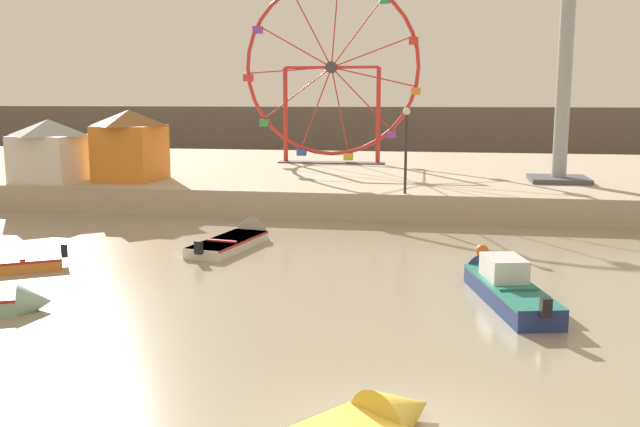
{
  "coord_description": "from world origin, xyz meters",
  "views": [
    {
      "loc": [
        0.52,
        -10.43,
        5.47
      ],
      "look_at": [
        -3.57,
        13.19,
        1.44
      ],
      "focal_mm": 39.67,
      "sensor_mm": 36.0,
      "label": 1
    }
  ],
  "objects_px": {
    "carnival_booth_white_ticket": "(50,149)",
    "promenade_lamp_near": "(406,137)",
    "motorboat_navy_blue": "(500,282)",
    "mooring_buoy_orange": "(482,251)",
    "carnival_booth_orange_canopy": "(130,144)",
    "ferris_wheel_red_frame": "(331,71)",
    "drop_tower_steel_tower": "(567,22)",
    "motorboat_white_red_stripe": "(242,238)"
  },
  "relations": [
    {
      "from": "carnival_booth_orange_canopy",
      "to": "mooring_buoy_orange",
      "type": "distance_m",
      "value": 19.41
    },
    {
      "from": "promenade_lamp_near",
      "to": "carnival_booth_white_ticket",
      "type": "bearing_deg",
      "value": 175.28
    },
    {
      "from": "ferris_wheel_red_frame",
      "to": "mooring_buoy_orange",
      "type": "height_order",
      "value": "ferris_wheel_red_frame"
    },
    {
      "from": "carnival_booth_white_ticket",
      "to": "promenade_lamp_near",
      "type": "distance_m",
      "value": 17.67
    },
    {
      "from": "motorboat_white_red_stripe",
      "to": "promenade_lamp_near",
      "type": "distance_m",
      "value": 8.86
    },
    {
      "from": "promenade_lamp_near",
      "to": "ferris_wheel_red_frame",
      "type": "bearing_deg",
      "value": 111.98
    },
    {
      "from": "motorboat_navy_blue",
      "to": "carnival_booth_white_ticket",
      "type": "bearing_deg",
      "value": 45.03
    },
    {
      "from": "ferris_wheel_red_frame",
      "to": "drop_tower_steel_tower",
      "type": "bearing_deg",
      "value": -31.16
    },
    {
      "from": "carnival_booth_orange_canopy",
      "to": "carnival_booth_white_ticket",
      "type": "bearing_deg",
      "value": -159.9
    },
    {
      "from": "motorboat_white_red_stripe",
      "to": "promenade_lamp_near",
      "type": "height_order",
      "value": "promenade_lamp_near"
    },
    {
      "from": "drop_tower_steel_tower",
      "to": "promenade_lamp_near",
      "type": "bearing_deg",
      "value": -142.5
    },
    {
      "from": "motorboat_white_red_stripe",
      "to": "carnival_booth_white_ticket",
      "type": "height_order",
      "value": "carnival_booth_white_ticket"
    },
    {
      "from": "carnival_booth_white_ticket",
      "to": "carnival_booth_orange_canopy",
      "type": "distance_m",
      "value": 3.89
    },
    {
      "from": "carnival_booth_orange_canopy",
      "to": "ferris_wheel_red_frame",
      "type": "bearing_deg",
      "value": 53.76
    },
    {
      "from": "carnival_booth_white_ticket",
      "to": "carnival_booth_orange_canopy",
      "type": "height_order",
      "value": "carnival_booth_orange_canopy"
    },
    {
      "from": "carnival_booth_white_ticket",
      "to": "promenade_lamp_near",
      "type": "height_order",
      "value": "promenade_lamp_near"
    },
    {
      "from": "motorboat_white_red_stripe",
      "to": "mooring_buoy_orange",
      "type": "distance_m",
      "value": 8.76
    },
    {
      "from": "motorboat_white_red_stripe",
      "to": "mooring_buoy_orange",
      "type": "height_order",
      "value": "motorboat_white_red_stripe"
    },
    {
      "from": "ferris_wheel_red_frame",
      "to": "motorboat_navy_blue",
      "type": "bearing_deg",
      "value": -70.7
    },
    {
      "from": "motorboat_navy_blue",
      "to": "drop_tower_steel_tower",
      "type": "xyz_separation_m",
      "value": [
        4.06,
        16.8,
        8.53
      ]
    },
    {
      "from": "mooring_buoy_orange",
      "to": "motorboat_navy_blue",
      "type": "bearing_deg",
      "value": -87.18
    },
    {
      "from": "ferris_wheel_red_frame",
      "to": "mooring_buoy_orange",
      "type": "xyz_separation_m",
      "value": [
        8.32,
        -19.76,
        -6.72
      ]
    },
    {
      "from": "promenade_lamp_near",
      "to": "carnival_booth_orange_canopy",
      "type": "bearing_deg",
      "value": 169.33
    },
    {
      "from": "motorboat_navy_blue",
      "to": "carnival_booth_orange_canopy",
      "type": "bearing_deg",
      "value": 37.4
    },
    {
      "from": "motorboat_white_red_stripe",
      "to": "carnival_booth_orange_canopy",
      "type": "bearing_deg",
      "value": 55.2
    },
    {
      "from": "ferris_wheel_red_frame",
      "to": "drop_tower_steel_tower",
      "type": "relative_size",
      "value": 0.71
    },
    {
      "from": "carnival_booth_white_ticket",
      "to": "mooring_buoy_orange",
      "type": "bearing_deg",
      "value": -18.54
    },
    {
      "from": "carnival_booth_white_ticket",
      "to": "promenade_lamp_near",
      "type": "xyz_separation_m",
      "value": [
        17.59,
        -1.45,
        0.85
      ]
    },
    {
      "from": "ferris_wheel_red_frame",
      "to": "carnival_booth_orange_canopy",
      "type": "relative_size",
      "value": 3.23
    },
    {
      "from": "motorboat_navy_blue",
      "to": "mooring_buoy_orange",
      "type": "relative_size",
      "value": 13.88
    },
    {
      "from": "motorboat_navy_blue",
      "to": "promenade_lamp_near",
      "type": "relative_size",
      "value": 1.64
    },
    {
      "from": "ferris_wheel_red_frame",
      "to": "promenade_lamp_near",
      "type": "bearing_deg",
      "value": -68.02
    },
    {
      "from": "carnival_booth_white_ticket",
      "to": "carnival_booth_orange_canopy",
      "type": "relative_size",
      "value": 0.98
    },
    {
      "from": "motorboat_navy_blue",
      "to": "drop_tower_steel_tower",
      "type": "relative_size",
      "value": 0.38
    },
    {
      "from": "promenade_lamp_near",
      "to": "drop_tower_steel_tower",
      "type": "bearing_deg",
      "value": 37.5
    },
    {
      "from": "promenade_lamp_near",
      "to": "motorboat_navy_blue",
      "type": "bearing_deg",
      "value": -73.98
    },
    {
      "from": "motorboat_navy_blue",
      "to": "carnival_booth_orange_canopy",
      "type": "xyz_separation_m",
      "value": [
        -17.1,
        13.83,
        2.69
      ]
    },
    {
      "from": "motorboat_navy_blue",
      "to": "mooring_buoy_orange",
      "type": "xyz_separation_m",
      "value": [
        -0.23,
        4.66,
        -0.15
      ]
    },
    {
      "from": "motorboat_white_red_stripe",
      "to": "motorboat_navy_blue",
      "type": "height_order",
      "value": "motorboat_navy_blue"
    },
    {
      "from": "ferris_wheel_red_frame",
      "to": "mooring_buoy_orange",
      "type": "bearing_deg",
      "value": -67.16
    },
    {
      "from": "motorboat_white_red_stripe",
      "to": "carnival_booth_white_ticket",
      "type": "bearing_deg",
      "value": 69.68
    },
    {
      "from": "motorboat_white_red_stripe",
      "to": "motorboat_navy_blue",
      "type": "distance_m",
      "value": 10.47
    }
  ]
}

